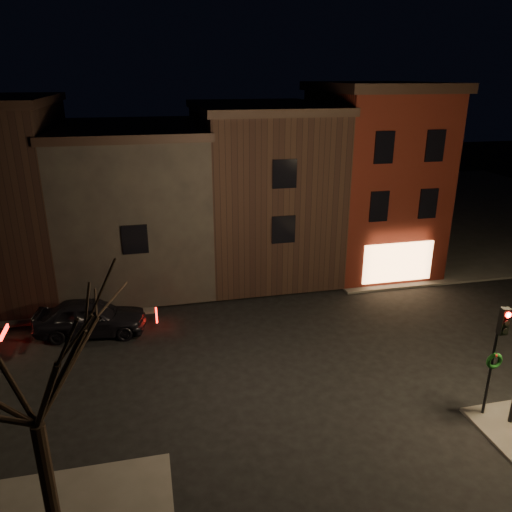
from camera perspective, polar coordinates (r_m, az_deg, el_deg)
The scene contains 8 objects.
ground at distance 21.33m, azimuth 3.05°, elevation -11.09°, with size 120.00×120.00×0.00m, color black.
sidewalk_far_right at distance 46.47m, azimuth 20.50°, elevation 5.13°, with size 30.00×30.00×0.12m, color #2D2B28.
corner_building at distance 30.54m, azimuth 13.08°, elevation 8.93°, with size 6.50×8.50×10.50m.
row_building_a at distance 29.46m, azimuth 0.51°, elevation 7.93°, with size 7.30×10.30×9.40m.
row_building_b at distance 28.83m, azimuth -13.74°, elevation 6.06°, with size 7.80×10.30×8.40m.
traffic_signal at distance 18.08m, azimuth 25.89°, elevation -9.18°, with size 0.58×0.38×4.05m.
bare_tree_left at distance 12.27m, azimuth -25.13°, elevation -9.12°, with size 5.60×5.60×7.50m.
parked_car_a at distance 23.62m, azimuth -18.36°, elevation -6.63°, with size 1.94×4.82×1.64m, color black.
Camera 1 is at (-5.11, -17.53, 11.02)m, focal length 35.00 mm.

